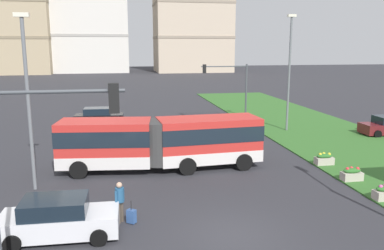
{
  "coord_description": "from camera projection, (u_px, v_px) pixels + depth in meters",
  "views": [
    {
      "loc": [
        -4.12,
        -13.8,
        7.19
      ],
      "look_at": [
        0.43,
        10.86,
        2.2
      ],
      "focal_mm": 37.29,
      "sensor_mm": 36.0,
      "label": 1
    }
  ],
  "objects": [
    {
      "name": "ground_plane",
      "position": [
        232.0,
        235.0,
        15.44
      ],
      "size": [
        260.0,
        260.0,
        0.0
      ],
      "primitive_type": "plane",
      "color": "#2D2D33"
    },
    {
      "name": "grass_median",
      "position": [
        367.0,
        152.0,
        27.3
      ],
      "size": [
        10.0,
        70.0,
        0.08
      ],
      "primitive_type": "cube",
      "color": "#336628",
      "rests_on": "ground_plane"
    },
    {
      "name": "articulated_bus",
      "position": [
        161.0,
        142.0,
        23.41
      ],
      "size": [
        12.02,
        3.31,
        3.0
      ],
      "color": "red",
      "rests_on": "ground"
    },
    {
      "name": "car_black_sedan",
      "position": [
        99.0,
        117.0,
        36.88
      ],
      "size": [
        4.47,
        2.16,
        1.58
      ],
      "color": "black",
      "rests_on": "ground"
    },
    {
      "name": "car_white_van",
      "position": [
        59.0,
        219.0,
        15.09
      ],
      "size": [
        4.45,
        2.12,
        1.58
      ],
      "color": "silver",
      "rests_on": "ground"
    },
    {
      "name": "pedestrian_crossing",
      "position": [
        120.0,
        199.0,
        16.35
      ],
      "size": [
        0.39,
        0.48,
        1.74
      ],
      "color": "#4C4238",
      "rests_on": "ground"
    },
    {
      "name": "rolling_suitcase",
      "position": [
        131.0,
        216.0,
        16.37
      ],
      "size": [
        0.43,
        0.41,
        0.97
      ],
      "color": "#335693",
      "rests_on": "ground"
    },
    {
      "name": "flower_planter_1",
      "position": [
        352.0,
        174.0,
        21.41
      ],
      "size": [
        1.1,
        0.56,
        0.74
      ],
      "color": "#B7AD9E",
      "rests_on": "grass_median"
    },
    {
      "name": "flower_planter_2",
      "position": [
        324.0,
        159.0,
        24.27
      ],
      "size": [
        1.1,
        0.56,
        0.74
      ],
      "color": "#B7AD9E",
      "rests_on": "grass_median"
    },
    {
      "name": "traffic_light_near_left",
      "position": [
        36.0,
        159.0,
        10.59
      ],
      "size": [
        3.62,
        0.28,
        6.22
      ],
      "color": "#474C51",
      "rests_on": "ground"
    },
    {
      "name": "traffic_light_far_right",
      "position": [
        231.0,
        82.0,
        37.0
      ],
      "size": [
        4.4,
        0.28,
        5.53
      ],
      "color": "#474C51",
      "rests_on": "ground"
    },
    {
      "name": "streetlight_left",
      "position": [
        28.0,
        96.0,
        19.43
      ],
      "size": [
        0.7,
        0.28,
        8.73
      ],
      "color": "slate",
      "rests_on": "ground"
    },
    {
      "name": "streetlight_median",
      "position": [
        289.0,
        69.0,
        33.24
      ],
      "size": [
        0.7,
        0.28,
        9.71
      ],
      "color": "slate",
      "rests_on": "ground"
    },
    {
      "name": "apartment_tower_west",
      "position": [
        14.0,
        4.0,
        102.71
      ],
      "size": [
        18.62,
        16.15,
        35.49
      ],
      "color": "tan",
      "rests_on": "ground"
    },
    {
      "name": "apartment_tower_centre",
      "position": [
        192.0,
        5.0,
        110.8
      ],
      "size": [
        20.9,
        15.65,
        36.52
      ],
      "color": "#C6B299",
      "rests_on": "ground"
    }
  ]
}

